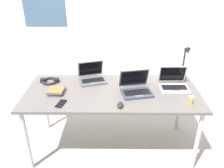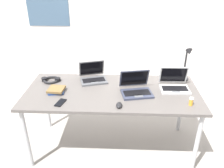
{
  "view_description": "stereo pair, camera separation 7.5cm",
  "coord_description": "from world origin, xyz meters",
  "px_view_note": "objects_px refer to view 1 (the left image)",
  "views": [
    {
      "loc": [
        0.02,
        -2.1,
        1.89
      ],
      "look_at": [
        0.0,
        0.0,
        0.82
      ],
      "focal_mm": 36.96,
      "sensor_mm": 36.0,
      "label": 1
    },
    {
      "loc": [
        0.09,
        -2.1,
        1.89
      ],
      "look_at": [
        0.0,
        0.0,
        0.82
      ],
      "focal_mm": 36.96,
      "sensor_mm": 36.0,
      "label": 2
    }
  ],
  "objects_px": {
    "computer_mouse": "(120,105)",
    "cell_phone": "(61,104)",
    "laptop_back_right": "(136,88)",
    "desk_lamp": "(184,64)",
    "pill_bottle": "(191,100)",
    "laptop_near_mouse": "(92,77)",
    "book_stack": "(56,91)",
    "laptop_back_left": "(174,84)",
    "headphones": "(50,81)"
  },
  "relations": [
    {
      "from": "laptop_near_mouse",
      "to": "pill_bottle",
      "type": "distance_m",
      "value": 1.08
    },
    {
      "from": "laptop_back_right",
      "to": "computer_mouse",
      "type": "height_order",
      "value": "laptop_back_right"
    },
    {
      "from": "laptop_back_left",
      "to": "pill_bottle",
      "type": "relative_size",
      "value": 3.8
    },
    {
      "from": "book_stack",
      "to": "laptop_near_mouse",
      "type": "bearing_deg",
      "value": 40.05
    },
    {
      "from": "laptop_near_mouse",
      "to": "cell_phone",
      "type": "relative_size",
      "value": 2.53
    },
    {
      "from": "laptop_back_left",
      "to": "computer_mouse",
      "type": "distance_m",
      "value": 0.69
    },
    {
      "from": "laptop_back_left",
      "to": "cell_phone",
      "type": "xyz_separation_m",
      "value": [
        -1.13,
        -0.34,
        -0.04
      ]
    },
    {
      "from": "book_stack",
      "to": "laptop_back_left",
      "type": "bearing_deg",
      "value": 6.08
    },
    {
      "from": "cell_phone",
      "to": "computer_mouse",
      "type": "bearing_deg",
      "value": 10.19
    },
    {
      "from": "laptop_back_left",
      "to": "cell_phone",
      "type": "distance_m",
      "value": 1.18
    },
    {
      "from": "desk_lamp",
      "to": "laptop_back_left",
      "type": "bearing_deg",
      "value": -126.9
    },
    {
      "from": "desk_lamp",
      "to": "pill_bottle",
      "type": "bearing_deg",
      "value": -96.09
    },
    {
      "from": "laptop_back_left",
      "to": "pill_bottle",
      "type": "xyz_separation_m",
      "value": [
        0.09,
        -0.33,
        -0.0
      ]
    },
    {
      "from": "laptop_near_mouse",
      "to": "pill_bottle",
      "type": "xyz_separation_m",
      "value": [
        0.97,
        -0.49,
        -0.0
      ]
    },
    {
      "from": "laptop_back_left",
      "to": "pill_bottle",
      "type": "distance_m",
      "value": 0.34
    },
    {
      "from": "computer_mouse",
      "to": "cell_phone",
      "type": "distance_m",
      "value": 0.56
    },
    {
      "from": "laptop_back_left",
      "to": "headphones",
      "type": "bearing_deg",
      "value": 174.98
    },
    {
      "from": "cell_phone",
      "to": "pill_bottle",
      "type": "xyz_separation_m",
      "value": [
        1.22,
        0.02,
        0.04
      ]
    },
    {
      "from": "computer_mouse",
      "to": "cell_phone",
      "type": "xyz_separation_m",
      "value": [
        -0.56,
        0.04,
        -0.01
      ]
    },
    {
      "from": "laptop_back_left",
      "to": "laptop_back_right",
      "type": "distance_m",
      "value": 0.42
    },
    {
      "from": "laptop_back_right",
      "to": "book_stack",
      "type": "xyz_separation_m",
      "value": [
        -0.82,
        -0.02,
        -0.02
      ]
    },
    {
      "from": "headphones",
      "to": "pill_bottle",
      "type": "distance_m",
      "value": 1.51
    },
    {
      "from": "laptop_back_right",
      "to": "laptop_back_left",
      "type": "bearing_deg",
      "value": 14.71
    },
    {
      "from": "headphones",
      "to": "computer_mouse",
      "type": "bearing_deg",
      "value": -32.81
    },
    {
      "from": "headphones",
      "to": "pill_bottle",
      "type": "height_order",
      "value": "pill_bottle"
    },
    {
      "from": "book_stack",
      "to": "computer_mouse",
      "type": "bearing_deg",
      "value": -21.12
    },
    {
      "from": "desk_lamp",
      "to": "book_stack",
      "type": "height_order",
      "value": "desk_lamp"
    },
    {
      "from": "laptop_back_left",
      "to": "headphones",
      "type": "height_order",
      "value": "laptop_back_left"
    },
    {
      "from": "laptop_back_left",
      "to": "laptop_back_right",
      "type": "relative_size",
      "value": 0.85
    },
    {
      "from": "laptop_near_mouse",
      "to": "headphones",
      "type": "bearing_deg",
      "value": -174.92
    },
    {
      "from": "desk_lamp",
      "to": "laptop_back_right",
      "type": "relative_size",
      "value": 1.14
    },
    {
      "from": "pill_bottle",
      "to": "headphones",
      "type": "bearing_deg",
      "value": 162.82
    },
    {
      "from": "laptop_back_right",
      "to": "computer_mouse",
      "type": "bearing_deg",
      "value": -121.57
    },
    {
      "from": "laptop_near_mouse",
      "to": "book_stack",
      "type": "relative_size",
      "value": 1.99
    },
    {
      "from": "laptop_back_right",
      "to": "headphones",
      "type": "xyz_separation_m",
      "value": [
        -0.94,
        0.23,
        -0.03
      ]
    },
    {
      "from": "laptop_back_right",
      "to": "headphones",
      "type": "bearing_deg",
      "value": 166.56
    },
    {
      "from": "laptop_near_mouse",
      "to": "computer_mouse",
      "type": "height_order",
      "value": "laptop_near_mouse"
    },
    {
      "from": "laptop_near_mouse",
      "to": "cell_phone",
      "type": "height_order",
      "value": "laptop_near_mouse"
    },
    {
      "from": "laptop_near_mouse",
      "to": "laptop_back_left",
      "type": "distance_m",
      "value": 0.89
    },
    {
      "from": "cell_phone",
      "to": "pill_bottle",
      "type": "distance_m",
      "value": 1.22
    },
    {
      "from": "laptop_back_left",
      "to": "book_stack",
      "type": "relative_size",
      "value": 1.74
    },
    {
      "from": "computer_mouse",
      "to": "headphones",
      "type": "height_order",
      "value": "headphones"
    },
    {
      "from": "desk_lamp",
      "to": "book_stack",
      "type": "xyz_separation_m",
      "value": [
        -1.37,
        -0.33,
        -0.17
      ]
    },
    {
      "from": "book_stack",
      "to": "laptop_back_right",
      "type": "bearing_deg",
      "value": 1.65
    },
    {
      "from": "desk_lamp",
      "to": "computer_mouse",
      "type": "bearing_deg",
      "value": -141.41
    },
    {
      "from": "pill_bottle",
      "to": "book_stack",
      "type": "height_order",
      "value": "pill_bottle"
    },
    {
      "from": "laptop_back_left",
      "to": "computer_mouse",
      "type": "xyz_separation_m",
      "value": [
        -0.58,
        -0.38,
        -0.03
      ]
    },
    {
      "from": "laptop_back_right",
      "to": "book_stack",
      "type": "bearing_deg",
      "value": -178.35
    },
    {
      "from": "cell_phone",
      "to": "headphones",
      "type": "bearing_deg",
      "value": 129.45
    },
    {
      "from": "laptop_near_mouse",
      "to": "laptop_back_right",
      "type": "relative_size",
      "value": 0.98
    }
  ]
}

